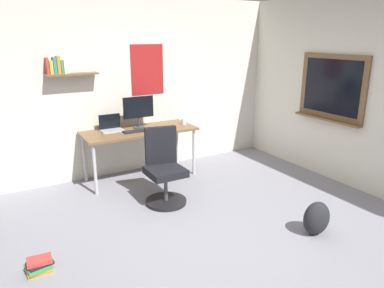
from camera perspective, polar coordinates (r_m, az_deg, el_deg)
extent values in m
plane|color=gray|center=(3.88, 4.24, -15.01)|extent=(5.20, 5.20, 0.00)
cube|color=silver|center=(5.54, -9.98, 8.83)|extent=(5.00, 0.10, 2.60)
cube|color=brown|center=(5.14, -18.47, 10.44)|extent=(0.68, 0.20, 0.02)
cube|color=#A51E1E|center=(5.57, -7.07, 11.58)|extent=(0.52, 0.01, 0.74)
cube|color=#C63833|center=(5.10, -21.93, 11.38)|extent=(0.03, 0.14, 0.21)
cube|color=gold|center=(5.11, -21.42, 11.23)|extent=(0.04, 0.14, 0.17)
cube|color=teal|center=(5.12, -20.92, 11.52)|extent=(0.04, 0.14, 0.21)
cube|color=orange|center=(5.12, -20.40, 11.66)|extent=(0.04, 0.14, 0.23)
cube|color=#3D934C|center=(5.13, -19.92, 11.39)|extent=(0.03, 0.14, 0.17)
cube|color=silver|center=(5.14, -19.50, 11.49)|extent=(0.04, 0.14, 0.18)
cube|color=silver|center=(5.17, 27.86, 6.59)|extent=(0.10, 5.00, 2.60)
cube|color=brown|center=(5.52, 21.27, 8.45)|extent=(0.04, 1.10, 0.90)
cube|color=black|center=(5.51, 21.17, 8.45)|extent=(0.01, 0.94, 0.76)
cube|color=brown|center=(5.56, 20.48, 3.71)|extent=(0.12, 1.10, 0.03)
cube|color=brown|center=(5.27, -8.30, 2.08)|extent=(1.63, 0.67, 0.03)
cylinder|color=#B7B7BC|center=(4.91, -15.09, -3.96)|extent=(0.04, 0.04, 0.71)
cylinder|color=#B7B7BC|center=(5.45, 0.30, -1.28)|extent=(0.04, 0.04, 0.71)
cylinder|color=#B7B7BC|center=(5.41, -16.64, -2.14)|extent=(0.04, 0.04, 0.71)
cylinder|color=#B7B7BC|center=(5.91, -2.38, 0.15)|extent=(0.04, 0.04, 0.71)
cylinder|color=black|center=(4.65, -4.12, -9.04)|extent=(0.52, 0.52, 0.04)
cylinder|color=#4C4C51|center=(4.57, -4.17, -6.89)|extent=(0.05, 0.05, 0.34)
cube|color=black|center=(4.49, -4.23, -4.38)|extent=(0.44, 0.44, 0.09)
cube|color=black|center=(4.58, -4.97, -0.19)|extent=(0.41, 0.14, 0.48)
cube|color=#ADAFB5|center=(5.25, -12.49, 2.09)|extent=(0.31, 0.21, 0.02)
cube|color=black|center=(5.32, -12.90, 3.51)|extent=(0.31, 0.01, 0.21)
cylinder|color=#38383D|center=(5.38, -8.38, 2.64)|extent=(0.17, 0.17, 0.01)
cylinder|color=#38383D|center=(5.36, -8.41, 3.44)|extent=(0.03, 0.03, 0.14)
cube|color=black|center=(5.31, -8.48, 5.78)|extent=(0.46, 0.02, 0.31)
cube|color=black|center=(5.16, -8.80, 2.04)|extent=(0.37, 0.13, 0.02)
ellipsoid|color=#262628|center=(5.26, -5.97, 2.51)|extent=(0.10, 0.06, 0.03)
cylinder|color=silver|center=(5.52, -1.31, 3.59)|extent=(0.08, 0.08, 0.09)
ellipsoid|color=#232328|center=(4.12, 19.08, -11.03)|extent=(0.32, 0.22, 0.37)
cube|color=orange|center=(3.70, -23.03, -17.90)|extent=(0.22, 0.16, 0.04)
cube|color=#3D934C|center=(3.67, -23.03, -17.48)|extent=(0.23, 0.18, 0.04)
cube|color=black|center=(3.66, -22.90, -16.97)|extent=(0.23, 0.18, 0.02)
cube|color=#C63833|center=(3.65, -22.99, -16.58)|extent=(0.22, 0.16, 0.04)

